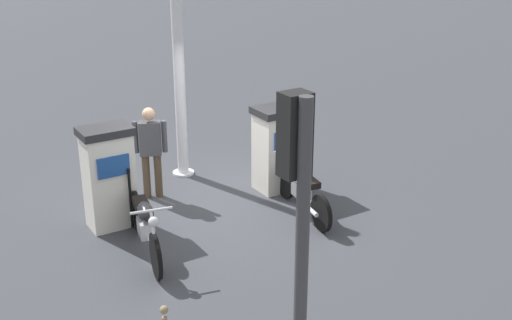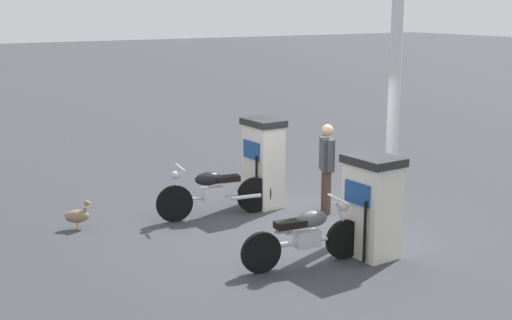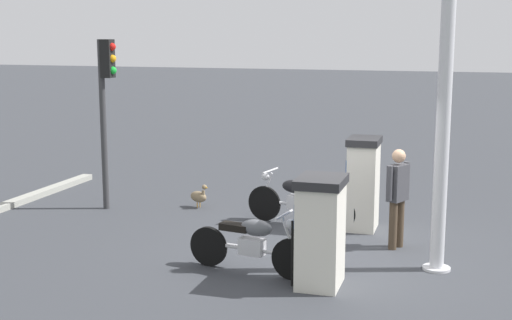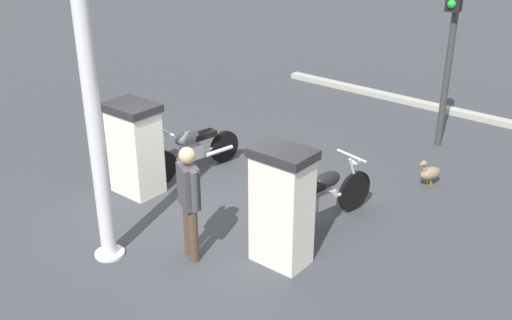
# 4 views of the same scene
# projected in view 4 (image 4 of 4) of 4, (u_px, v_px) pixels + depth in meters

# --- Properties ---
(ground_plane) EXTENTS (120.00, 120.00, 0.00)m
(ground_plane) POSITION_uv_depth(u_px,v_px,m) (210.00, 218.00, 8.98)
(ground_plane) COLOR #383A3F
(fuel_pump_near) EXTENTS (0.59, 0.80, 1.62)m
(fuel_pump_near) POSITION_uv_depth(u_px,v_px,m) (282.00, 206.00, 7.63)
(fuel_pump_near) COLOR silver
(fuel_pump_near) RESTS_ON ground
(fuel_pump_far) EXTENTS (0.67, 0.83, 1.50)m
(fuel_pump_far) POSITION_uv_depth(u_px,v_px,m) (135.00, 148.00, 9.47)
(fuel_pump_far) COLOR silver
(fuel_pump_far) RESTS_ON ground
(motorcycle_near_pump) EXTENTS (2.08, 0.66, 0.96)m
(motorcycle_near_pump) POSITION_uv_depth(u_px,v_px,m) (322.00, 196.00, 8.63)
(motorcycle_near_pump) COLOR black
(motorcycle_near_pump) RESTS_ON ground
(motorcycle_far_pump) EXTENTS (1.91, 0.59, 0.93)m
(motorcycle_far_pump) POSITION_uv_depth(u_px,v_px,m) (192.00, 149.00, 10.22)
(motorcycle_far_pump) COLOR black
(motorcycle_far_pump) RESTS_ON ground
(attendant_person) EXTENTS (0.33, 0.56, 1.60)m
(attendant_person) POSITION_uv_depth(u_px,v_px,m) (189.00, 197.00, 7.68)
(attendant_person) COLOR #473828
(attendant_person) RESTS_ON ground
(wandering_duck) EXTENTS (0.47, 0.32, 0.49)m
(wandering_duck) POSITION_uv_depth(u_px,v_px,m) (430.00, 173.00, 9.87)
(wandering_duck) COLOR #847051
(wandering_duck) RESTS_ON ground
(roadside_traffic_light) EXTENTS (0.38, 0.25, 3.28)m
(roadside_traffic_light) POSITION_uv_depth(u_px,v_px,m) (452.00, 28.00, 10.52)
(roadside_traffic_light) COLOR #38383A
(roadside_traffic_light) RESTS_ON ground
(canopy_support_pole) EXTENTS (0.40, 0.40, 4.19)m
(canopy_support_pole) POSITION_uv_depth(u_px,v_px,m) (93.00, 114.00, 7.25)
(canopy_support_pole) COLOR silver
(canopy_support_pole) RESTS_ON ground
(road_edge_kerb) EXTENTS (0.49, 7.22, 0.12)m
(road_edge_kerb) POSITION_uv_depth(u_px,v_px,m) (423.00, 104.00, 13.49)
(road_edge_kerb) COLOR #9E9E93
(road_edge_kerb) RESTS_ON ground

